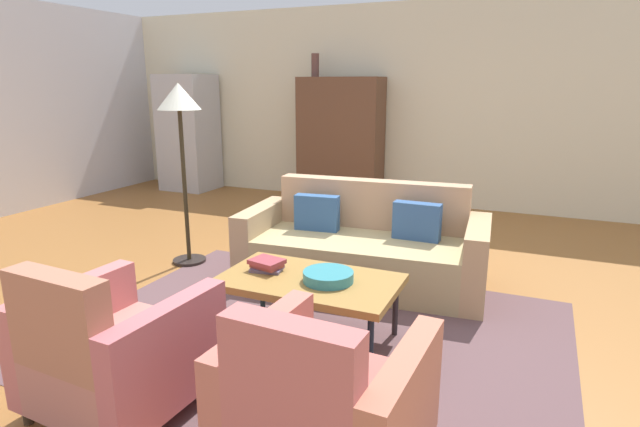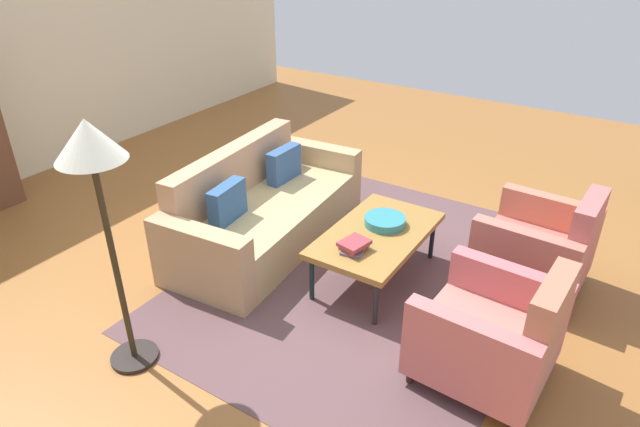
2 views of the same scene
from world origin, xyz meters
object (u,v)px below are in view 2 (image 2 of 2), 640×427
(armchair_left, at_px, (497,337))
(floor_lamp, at_px, (94,166))
(coffee_table, at_px, (377,236))
(couch, at_px, (261,211))
(armchair_right, at_px, (542,251))
(fruit_bowl, at_px, (385,221))
(book_stack, at_px, (354,246))

(armchair_left, height_order, floor_lamp, floor_lamp)
(coffee_table, height_order, armchair_left, armchair_left)
(couch, xyz_separation_m, armchair_left, (-0.60, -2.35, 0.06))
(armchair_right, bearing_deg, armchair_left, -177.05)
(fruit_bowl, bearing_deg, coffee_table, 180.00)
(coffee_table, height_order, fruit_bowl, fruit_bowl)
(fruit_bowl, xyz_separation_m, book_stack, (-0.48, 0.02, 0.01))
(couch, height_order, fruit_bowl, couch)
(coffee_table, xyz_separation_m, book_stack, (-0.34, 0.02, 0.08))
(coffee_table, bearing_deg, book_stack, 176.46)
(couch, bearing_deg, book_stack, 69.78)
(book_stack, height_order, floor_lamp, floor_lamp)
(armchair_right, height_order, book_stack, armchair_right)
(armchair_left, height_order, fruit_bowl, armchair_left)
(couch, bearing_deg, floor_lamp, 3.54)
(couch, relative_size, armchair_right, 2.46)
(armchair_right, bearing_deg, couch, 107.33)
(coffee_table, height_order, armchair_right, armchair_right)
(coffee_table, bearing_deg, armchair_left, -117.36)
(coffee_table, distance_m, floor_lamp, 2.24)
(couch, height_order, armchair_left, armchair_left)
(armchair_right, xyz_separation_m, fruit_bowl, (-0.46, 1.17, 0.13))
(fruit_bowl, distance_m, book_stack, 0.48)
(armchair_right, bearing_deg, fruit_bowl, 114.35)
(armchair_left, distance_m, book_stack, 1.22)
(couch, bearing_deg, armchair_right, 99.94)
(armchair_left, xyz_separation_m, armchair_right, (1.20, -0.00, 0.00))
(coffee_table, xyz_separation_m, fruit_bowl, (0.14, 0.00, 0.07))
(couch, distance_m, coffee_table, 1.19)
(coffee_table, bearing_deg, couch, 90.32)
(couch, xyz_separation_m, coffee_table, (0.01, -1.19, 0.12))
(couch, height_order, coffee_table, couch)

